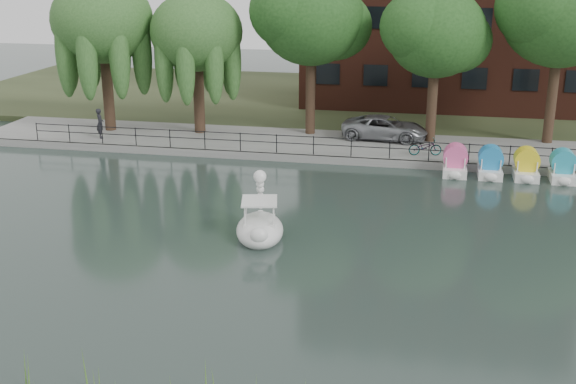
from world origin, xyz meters
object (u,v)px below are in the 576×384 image
(pedestrian, at_px, (100,121))
(swan_boat, at_px, (260,224))
(bicycle, at_px, (425,146))
(minivan, at_px, (385,126))

(pedestrian, bearing_deg, swan_boat, -168.42)
(bicycle, relative_size, swan_boat, 0.54)
(bicycle, distance_m, pedestrian, 18.45)
(minivan, distance_m, swan_boat, 15.69)
(pedestrian, xyz_separation_m, swan_boat, (12.42, -12.31, -0.85))
(minivan, relative_size, swan_boat, 1.73)
(minivan, height_order, bicycle, minivan)
(minivan, height_order, pedestrian, pedestrian)
(bicycle, bearing_deg, pedestrian, 79.47)
(pedestrian, relative_size, swan_boat, 0.62)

